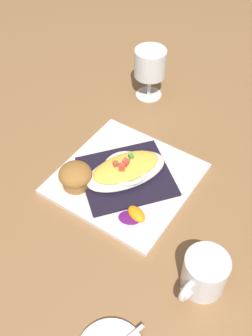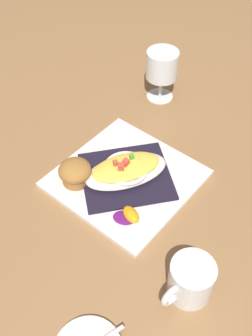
{
  "view_description": "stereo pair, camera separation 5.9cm",
  "coord_description": "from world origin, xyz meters",
  "px_view_note": "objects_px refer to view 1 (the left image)",
  "views": [
    {
      "loc": [
        -0.31,
        0.51,
        0.7
      ],
      "look_at": [
        0.0,
        0.0,
        0.04
      ],
      "focal_mm": 43.29,
      "sensor_mm": 36.0,
      "label": 1
    },
    {
      "loc": [
        -0.36,
        0.48,
        0.7
      ],
      "look_at": [
        0.0,
        0.0,
        0.04
      ],
      "focal_mm": 43.29,
      "sensor_mm": 36.0,
      "label": 2
    }
  ],
  "objects_px": {
    "square_plate": "(126,178)",
    "gratin_dish": "(126,169)",
    "muffin": "(76,176)",
    "coffee_mug": "(204,275)",
    "stemmed_glass": "(150,66)",
    "orange_garnish": "(135,215)"
  },
  "relations": [
    {
      "from": "gratin_dish",
      "to": "stemmed_glass",
      "type": "bearing_deg",
      "value": -69.89
    },
    {
      "from": "coffee_mug",
      "to": "stemmed_glass",
      "type": "bearing_deg",
      "value": -50.89
    },
    {
      "from": "square_plate",
      "to": "gratin_dish",
      "type": "relative_size",
      "value": 1.35
    },
    {
      "from": "orange_garnish",
      "to": "stemmed_glass",
      "type": "bearing_deg",
      "value": -64.62
    },
    {
      "from": "orange_garnish",
      "to": "coffee_mug",
      "type": "relative_size",
      "value": 0.59
    },
    {
      "from": "orange_garnish",
      "to": "stemmed_glass",
      "type": "relative_size",
      "value": 0.47
    },
    {
      "from": "orange_garnish",
      "to": "gratin_dish",
      "type": "bearing_deg",
      "value": -49.44
    },
    {
      "from": "muffin",
      "to": "orange_garnish",
      "type": "bearing_deg",
      "value": 176.44
    },
    {
      "from": "coffee_mug",
      "to": "stemmed_glass",
      "type": "relative_size",
      "value": 0.79
    },
    {
      "from": "square_plate",
      "to": "orange_garnish",
      "type": "distance_m",
      "value": 0.11
    },
    {
      "from": "square_plate",
      "to": "muffin",
      "type": "height_order",
      "value": "muffin"
    },
    {
      "from": "gratin_dish",
      "to": "orange_garnish",
      "type": "height_order",
      "value": "gratin_dish"
    },
    {
      "from": "square_plate",
      "to": "gratin_dish",
      "type": "xyz_separation_m",
      "value": [
        0.0,
        0.0,
        0.03
      ]
    },
    {
      "from": "coffee_mug",
      "to": "muffin",
      "type": "bearing_deg",
      "value": -11.59
    },
    {
      "from": "square_plate",
      "to": "coffee_mug",
      "type": "xyz_separation_m",
      "value": [
        -0.25,
        0.14,
        0.03
      ]
    },
    {
      "from": "coffee_mug",
      "to": "stemmed_glass",
      "type": "distance_m",
      "value": 0.57
    },
    {
      "from": "orange_garnish",
      "to": "coffee_mug",
      "type": "xyz_separation_m",
      "value": [
        -0.18,
        0.06,
        0.02
      ]
    },
    {
      "from": "square_plate",
      "to": "gratin_dish",
      "type": "bearing_deg",
      "value": 64.32
    },
    {
      "from": "muffin",
      "to": "coffee_mug",
      "type": "xyz_separation_m",
      "value": [
        -0.33,
        0.07,
        -0.0
      ]
    },
    {
      "from": "gratin_dish",
      "to": "muffin",
      "type": "bearing_deg",
      "value": 42.56
    },
    {
      "from": "square_plate",
      "to": "stemmed_glass",
      "type": "relative_size",
      "value": 2.05
    },
    {
      "from": "muffin",
      "to": "stemmed_glass",
      "type": "bearing_deg",
      "value": -85.78
    }
  ]
}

